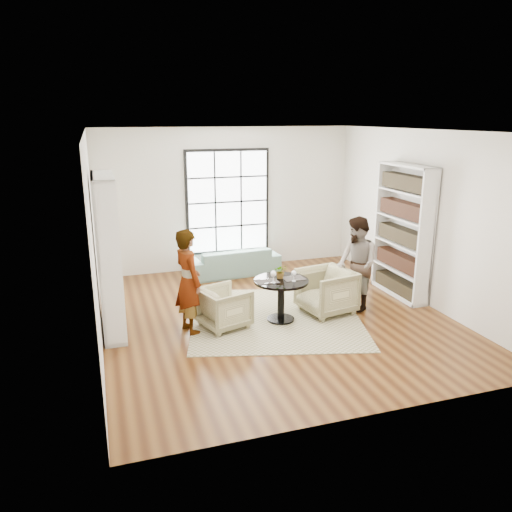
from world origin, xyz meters
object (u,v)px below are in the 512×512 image
object	(u,v)px
flower_centerpiece	(281,271)
sofa	(233,261)
armchair_right	(326,291)
wine_glass_left	(273,274)
pedestal_table	(281,291)
person_right	(357,264)
wine_glass_right	(294,274)
person_left	(188,281)
armchair_left	(224,307)

from	to	relation	value
flower_centerpiece	sofa	bearing A→B (deg)	92.23
armchair_right	wine_glass_left	bearing A→B (deg)	-88.73
pedestal_table	sofa	size ratio (longest dim) A/B	0.46
pedestal_table	armchair_right	bearing A→B (deg)	7.01
person_right	wine_glass_left	world-z (taller)	person_right
pedestal_table	wine_glass_right	distance (m)	0.38
person_left	wine_glass_left	size ratio (longest dim) A/B	8.09
pedestal_table	wine_glass_right	xyz separation A→B (m)	(0.16, -0.13, 0.32)
wine_glass_right	flower_centerpiece	distance (m)	0.25
armchair_left	sofa	bearing A→B (deg)	-36.08
armchair_left	armchair_right	xyz separation A→B (m)	(1.78, 0.06, 0.05)
flower_centerpiece	wine_glass_right	bearing A→B (deg)	-55.79
armchair_right	wine_glass_right	distance (m)	0.86
pedestal_table	flower_centerpiece	size ratio (longest dim) A/B	3.77
person_left	wine_glass_left	distance (m)	1.32
armchair_left	armchair_right	world-z (taller)	armchair_right
pedestal_table	person_right	bearing A→B (deg)	4.27
person_right	flower_centerpiece	distance (m)	1.38
armchair_left	person_left	world-z (taller)	person_left
sofa	pedestal_table	bearing A→B (deg)	87.21
pedestal_table	person_left	bearing A→B (deg)	178.34
armchair_right	person_right	distance (m)	0.70
person_right	wine_glass_right	size ratio (longest dim) A/B	8.95
pedestal_table	person_left	distance (m)	1.51
wine_glass_right	sofa	bearing A→B (deg)	94.99
person_left	flower_centerpiece	xyz separation A→B (m)	(1.50, 0.03, 0.01)
wine_glass_left	person_right	bearing A→B (deg)	7.78
sofa	armchair_right	distance (m)	2.71
armchair_right	wine_glass_left	world-z (taller)	wine_glass_left
armchair_left	wine_glass_left	size ratio (longest dim) A/B	3.54
wine_glass_left	flower_centerpiece	bearing A→B (deg)	44.11
wine_glass_left	person_left	bearing A→B (deg)	173.30
pedestal_table	sofa	bearing A→B (deg)	91.76
pedestal_table	armchair_left	size ratio (longest dim) A/B	1.23
wine_glass_right	flower_centerpiece	bearing A→B (deg)	124.21
person_left	wine_glass_right	distance (m)	1.65
sofa	armchair_left	xyz separation A→B (m)	(-0.85, -2.60, 0.04)
pedestal_table	wine_glass_left	distance (m)	0.39
armchair_left	person_right	distance (m)	2.38
armchair_left	wine_glass_right	world-z (taller)	wine_glass_right
sofa	armchair_left	world-z (taller)	armchair_left
armchair_left	wine_glass_left	distance (m)	0.93
person_left	flower_centerpiece	distance (m)	1.50
wine_glass_left	wine_glass_right	size ratio (longest dim) A/B	1.12
person_right	armchair_left	bearing A→B (deg)	-86.84
sofa	wine_glass_right	xyz separation A→B (m)	(0.24, -2.78, 0.55)
pedestal_table	flower_centerpiece	distance (m)	0.32
wine_glass_right	pedestal_table	bearing A→B (deg)	140.61
person_left	flower_centerpiece	bearing A→B (deg)	-104.24
pedestal_table	person_right	world-z (taller)	person_right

